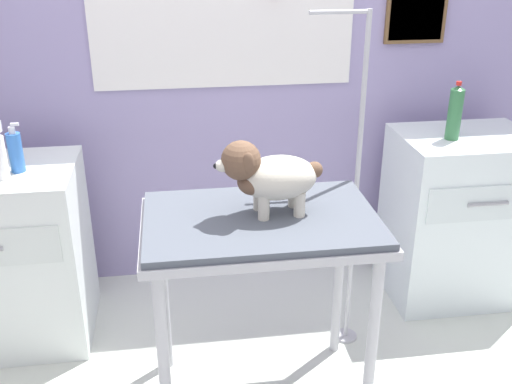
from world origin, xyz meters
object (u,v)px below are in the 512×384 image
at_px(grooming_arm, 353,204).
at_px(soda_bottle, 455,113).
at_px(cabinet_right, 456,216).
at_px(grooming_table, 261,239).
at_px(dog, 268,175).
at_px(shampoo_bottle, 16,152).

xyz_separation_m(grooming_arm, soda_bottle, (0.58, 0.30, 0.31)).
bearing_deg(cabinet_right, soda_bottle, -161.79).
bearing_deg(grooming_table, grooming_arm, 34.31).
xyz_separation_m(dog, shampoo_bottle, (-1.02, 0.54, -0.05)).
bearing_deg(dog, grooming_arm, 34.24).
bearing_deg(dog, grooming_table, -144.64).
xyz_separation_m(dog, soda_bottle, (1.01, 0.60, 0.02)).
height_order(dog, cabinet_right, dog).
height_order(cabinet_right, soda_bottle, soda_bottle).
relative_size(dog, cabinet_right, 0.46).
xyz_separation_m(grooming_arm, cabinet_right, (0.69, 0.34, -0.28)).
xyz_separation_m(grooming_table, dog, (0.03, 0.02, 0.26)).
height_order(grooming_arm, cabinet_right, grooming_arm).
relative_size(grooming_table, grooming_arm, 0.58).
distance_m(cabinet_right, soda_bottle, 0.59).
bearing_deg(shampoo_bottle, dog, -28.10).
distance_m(grooming_arm, dog, 0.60).
distance_m(dog, soda_bottle, 1.18).
bearing_deg(grooming_table, soda_bottle, 30.64).
relative_size(cabinet_right, shampoo_bottle, 4.08).
distance_m(cabinet_right, shampoo_bottle, 2.20).
distance_m(dog, cabinet_right, 1.40).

